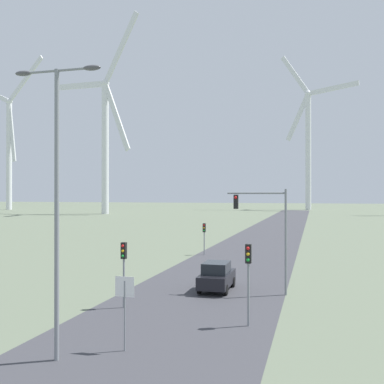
{
  "coord_description": "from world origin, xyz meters",
  "views": [
    {
      "loc": [
        6.7,
        -7.0,
        6.22
      ],
      "look_at": [
        0.0,
        17.59,
        6.33
      ],
      "focal_mm": 42.0,
      "sensor_mm": 36.0,
      "label": 1
    }
  ],
  "objects_px": {
    "wind_turbine_far_left": "(9,140)",
    "wind_turbine_left": "(105,130)",
    "stop_sign_near": "(125,299)",
    "wind_turbine_center": "(308,138)",
    "streetlamp": "(57,178)",
    "traffic_light_post_near_left": "(124,260)",
    "traffic_light_post_near_right": "(248,266)",
    "traffic_light_post_mid_left": "(204,232)",
    "car_approaching": "(217,276)",
    "traffic_light_mast_overhead": "(266,221)"
  },
  "relations": [
    {
      "from": "traffic_light_post_near_left",
      "to": "traffic_light_post_near_right",
      "type": "bearing_deg",
      "value": -12.7
    },
    {
      "from": "streetlamp",
      "to": "traffic_light_mast_overhead",
      "type": "distance_m",
      "value": 14.94
    },
    {
      "from": "streetlamp",
      "to": "traffic_light_post_mid_left",
      "type": "relative_size",
      "value": 3.4
    },
    {
      "from": "traffic_light_mast_overhead",
      "to": "car_approaching",
      "type": "xyz_separation_m",
      "value": [
        -3.19,
        0.19,
        -3.63
      ]
    },
    {
      "from": "car_approaching",
      "to": "wind_turbine_far_left",
      "type": "bearing_deg",
      "value": 131.77
    },
    {
      "from": "car_approaching",
      "to": "traffic_light_post_near_right",
      "type": "bearing_deg",
      "value": -67.03
    },
    {
      "from": "stop_sign_near",
      "to": "traffic_light_post_near_right",
      "type": "bearing_deg",
      "value": 47.34
    },
    {
      "from": "stop_sign_near",
      "to": "wind_turbine_left",
      "type": "xyz_separation_m",
      "value": [
        -55.45,
        110.87,
        24.04
      ]
    },
    {
      "from": "traffic_light_post_near_right",
      "to": "traffic_light_post_near_left",
      "type": "bearing_deg",
      "value": 167.3
    },
    {
      "from": "wind_turbine_center",
      "to": "traffic_light_post_near_left",
      "type": "bearing_deg",
      "value": -92.81
    },
    {
      "from": "stop_sign_near",
      "to": "traffic_light_post_mid_left",
      "type": "relative_size",
      "value": 0.92
    },
    {
      "from": "streetlamp",
      "to": "wind_turbine_far_left",
      "type": "height_order",
      "value": "wind_turbine_far_left"
    },
    {
      "from": "traffic_light_post_near_right",
      "to": "traffic_light_post_mid_left",
      "type": "relative_size",
      "value": 1.2
    },
    {
      "from": "traffic_light_post_near_left",
      "to": "wind_turbine_far_left",
      "type": "bearing_deg",
      "value": 129.46
    },
    {
      "from": "streetlamp",
      "to": "wind_turbine_left",
      "type": "bearing_deg",
      "value": 115.4
    },
    {
      "from": "car_approaching",
      "to": "wind_turbine_far_left",
      "type": "distance_m",
      "value": 167.89
    },
    {
      "from": "traffic_light_post_near_right",
      "to": "traffic_light_mast_overhead",
      "type": "relative_size",
      "value": 0.59
    },
    {
      "from": "wind_turbine_left",
      "to": "wind_turbine_center",
      "type": "relative_size",
      "value": 0.96
    },
    {
      "from": "traffic_light_mast_overhead",
      "to": "car_approaching",
      "type": "distance_m",
      "value": 4.84
    },
    {
      "from": "traffic_light_post_near_right",
      "to": "car_approaching",
      "type": "xyz_separation_m",
      "value": [
        -3.08,
        7.27,
        -1.91
      ]
    },
    {
      "from": "streetlamp",
      "to": "traffic_light_post_mid_left",
      "type": "bearing_deg",
      "value": 93.0
    },
    {
      "from": "traffic_light_post_near_right",
      "to": "car_approaching",
      "type": "distance_m",
      "value": 8.12
    },
    {
      "from": "streetlamp",
      "to": "traffic_light_post_mid_left",
      "type": "height_order",
      "value": "streetlamp"
    },
    {
      "from": "stop_sign_near",
      "to": "traffic_light_post_near_left",
      "type": "relative_size",
      "value": 0.83
    },
    {
      "from": "car_approaching",
      "to": "streetlamp",
      "type": "bearing_deg",
      "value": -103.47
    },
    {
      "from": "streetlamp",
      "to": "stop_sign_near",
      "type": "bearing_deg",
      "value": 37.86
    },
    {
      "from": "stop_sign_near",
      "to": "wind_turbine_center",
      "type": "relative_size",
      "value": 0.05
    },
    {
      "from": "traffic_light_post_mid_left",
      "to": "wind_turbine_far_left",
      "type": "distance_m",
      "value": 152.74
    },
    {
      "from": "streetlamp",
      "to": "wind_turbine_left",
      "type": "relative_size",
      "value": 0.18
    },
    {
      "from": "stop_sign_near",
      "to": "traffic_light_mast_overhead",
      "type": "height_order",
      "value": "traffic_light_mast_overhead"
    },
    {
      "from": "traffic_light_post_near_right",
      "to": "wind_turbine_left",
      "type": "height_order",
      "value": "wind_turbine_left"
    },
    {
      "from": "traffic_light_post_near_right",
      "to": "wind_turbine_far_left",
      "type": "bearing_deg",
      "value": 130.93
    },
    {
      "from": "wind_turbine_far_left",
      "to": "streetlamp",
      "type": "bearing_deg",
      "value": -51.98
    },
    {
      "from": "traffic_light_mast_overhead",
      "to": "wind_turbine_center",
      "type": "xyz_separation_m",
      "value": [
        0.66,
        153.76,
        23.72
      ]
    },
    {
      "from": "traffic_light_mast_overhead",
      "to": "car_approaching",
      "type": "relative_size",
      "value": 1.58
    },
    {
      "from": "wind_turbine_far_left",
      "to": "wind_turbine_left",
      "type": "xyz_separation_m",
      "value": [
        53.81,
        -24.66,
        -1.3
      ]
    },
    {
      "from": "car_approaching",
      "to": "wind_turbine_center",
      "type": "xyz_separation_m",
      "value": [
        3.85,
        153.57,
        27.36
      ]
    },
    {
      "from": "stop_sign_near",
      "to": "wind_turbine_center",
      "type": "height_order",
      "value": "wind_turbine_center"
    },
    {
      "from": "traffic_light_post_near_left",
      "to": "wind_turbine_left",
      "type": "distance_m",
      "value": 119.49
    },
    {
      "from": "traffic_light_post_mid_left",
      "to": "car_approaching",
      "type": "relative_size",
      "value": 0.78
    },
    {
      "from": "traffic_light_post_near_right",
      "to": "streetlamp",
      "type": "bearing_deg",
      "value": -135.43
    },
    {
      "from": "traffic_light_post_near_right",
      "to": "car_approaching",
      "type": "relative_size",
      "value": 0.94
    },
    {
      "from": "traffic_light_post_near_left",
      "to": "wind_turbine_center",
      "type": "xyz_separation_m",
      "value": [
        7.83,
        159.25,
        25.64
      ]
    },
    {
      "from": "stop_sign_near",
      "to": "traffic_light_post_near_right",
      "type": "xyz_separation_m",
      "value": [
        4.26,
        4.62,
        0.76
      ]
    },
    {
      "from": "traffic_light_mast_overhead",
      "to": "traffic_light_post_near_left",
      "type": "bearing_deg",
      "value": -142.56
    },
    {
      "from": "streetlamp",
      "to": "wind_turbine_center",
      "type": "distance_m",
      "value": 168.58
    },
    {
      "from": "streetlamp",
      "to": "car_approaching",
      "type": "distance_m",
      "value": 15.07
    },
    {
      "from": "traffic_light_mast_overhead",
      "to": "wind_turbine_center",
      "type": "bearing_deg",
      "value": 89.76
    },
    {
      "from": "streetlamp",
      "to": "car_approaching",
      "type": "relative_size",
      "value": 2.66
    },
    {
      "from": "streetlamp",
      "to": "traffic_light_post_near_left",
      "type": "relative_size",
      "value": 3.07
    }
  ]
}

